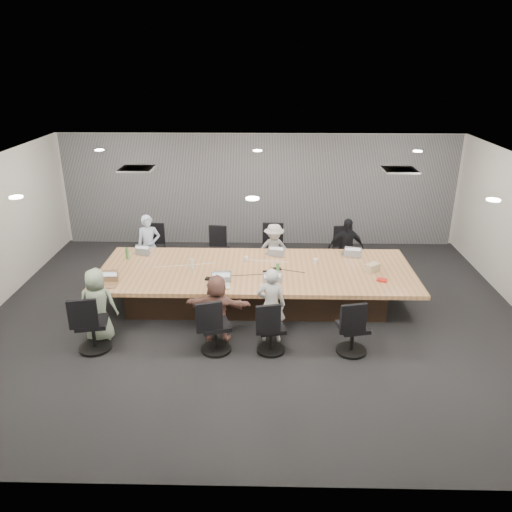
{
  "coord_description": "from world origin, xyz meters",
  "views": [
    {
      "loc": [
        0.19,
        -8.27,
        4.55
      ],
      "look_at": [
        0.0,
        0.4,
        1.05
      ],
      "focal_mm": 35.0,
      "sensor_mm": 36.0,
      "label": 1
    }
  ],
  "objects_px": {
    "person_3": "(346,248)",
    "person_5": "(217,308)",
    "chair_3": "(343,254)",
    "mug_brown": "(113,273)",
    "chair_0": "(153,252)",
    "bottle_green_right": "(278,269)",
    "person_6": "(271,305)",
    "chair_5": "(216,330)",
    "laptop_3": "(350,254)",
    "chair_2": "(274,252)",
    "person_2": "(274,250)",
    "chair_4": "(93,327)",
    "bottle_green_left": "(127,253)",
    "person_4": "(98,305)",
    "chair_1": "(218,254)",
    "stapler": "(267,272)",
    "laptop_0": "(143,252)",
    "laptop_2": "(274,253)",
    "snack_packet": "(382,280)",
    "laptop_5": "(220,286)",
    "laptop_6": "(271,287)",
    "chair_7": "(353,331)",
    "canvas_bag": "(372,267)",
    "conference_table": "(256,285)",
    "laptop_4": "(107,285)",
    "person_0": "(149,246)",
    "chair_6": "(271,332)",
    "bottle_clear": "(192,264)"
  },
  "relations": [
    {
      "from": "laptop_0",
      "to": "stapler",
      "type": "relative_size",
      "value": 1.94
    },
    {
      "from": "chair_5",
      "to": "laptop_3",
      "type": "relative_size",
      "value": 2.29
    },
    {
      "from": "chair_0",
      "to": "person_5",
      "type": "xyz_separation_m",
      "value": [
        1.74,
        -3.05,
        0.19
      ]
    },
    {
      "from": "chair_0",
      "to": "bottle_green_right",
      "type": "distance_m",
      "value": 3.43
    },
    {
      "from": "chair_0",
      "to": "person_6",
      "type": "relative_size",
      "value": 0.61
    },
    {
      "from": "laptop_5",
      "to": "laptop_6",
      "type": "distance_m",
      "value": 0.91
    },
    {
      "from": "chair_6",
      "to": "laptop_0",
      "type": "relative_size",
      "value": 2.27
    },
    {
      "from": "chair_4",
      "to": "bottle_green_left",
      "type": "xyz_separation_m",
      "value": [
        0.05,
        2.16,
        0.44
      ]
    },
    {
      "from": "person_3",
      "to": "person_6",
      "type": "relative_size",
      "value": 1.0
    },
    {
      "from": "bottle_green_left",
      "to": "chair_0",
      "type": "bearing_deg",
      "value": 79.45
    },
    {
      "from": "chair_2",
      "to": "laptop_2",
      "type": "height_order",
      "value": "chair_2"
    },
    {
      "from": "person_2",
      "to": "person_6",
      "type": "bearing_deg",
      "value": -102.56
    },
    {
      "from": "chair_1",
      "to": "canvas_bag",
      "type": "distance_m",
      "value": 3.58
    },
    {
      "from": "laptop_2",
      "to": "laptop_3",
      "type": "relative_size",
      "value": 0.96
    },
    {
      "from": "chair_1",
      "to": "laptop_3",
      "type": "distance_m",
      "value": 2.97
    },
    {
      "from": "person_4",
      "to": "person_5",
      "type": "bearing_deg",
      "value": 177.01
    },
    {
      "from": "conference_table",
      "to": "stapler",
      "type": "distance_m",
      "value": 0.48
    },
    {
      "from": "chair_3",
      "to": "mug_brown",
      "type": "relative_size",
      "value": 6.31
    },
    {
      "from": "chair_2",
      "to": "person_0",
      "type": "bearing_deg",
      "value": 11.57
    },
    {
      "from": "person_3",
      "to": "person_4",
      "type": "relative_size",
      "value": 1.04
    },
    {
      "from": "person_2",
      "to": "laptop_5",
      "type": "distance_m",
      "value": 2.37
    },
    {
      "from": "chair_1",
      "to": "laptop_3",
      "type": "relative_size",
      "value": 2.16
    },
    {
      "from": "chair_7",
      "to": "bottle_green_right",
      "type": "bearing_deg",
      "value": 116.9
    },
    {
      "from": "chair_5",
      "to": "laptop_6",
      "type": "xyz_separation_m",
      "value": [
        0.91,
        0.9,
        0.36
      ]
    },
    {
      "from": "chair_7",
      "to": "laptop_5",
      "type": "distance_m",
      "value": 2.43
    },
    {
      "from": "chair_2",
      "to": "mug_brown",
      "type": "relative_size",
      "value": 7.18
    },
    {
      "from": "laptop_4",
      "to": "stapler",
      "type": "height_order",
      "value": "stapler"
    },
    {
      "from": "snack_packet",
      "to": "bottle_green_right",
      "type": "bearing_deg",
      "value": 172.83
    },
    {
      "from": "person_3",
      "to": "person_5",
      "type": "bearing_deg",
      "value": -138.94
    },
    {
      "from": "laptop_5",
      "to": "mug_brown",
      "type": "distance_m",
      "value": 2.06
    },
    {
      "from": "laptop_3",
      "to": "bottle_green_right",
      "type": "height_order",
      "value": "bottle_green_right"
    },
    {
      "from": "person_0",
      "to": "person_6",
      "type": "xyz_separation_m",
      "value": [
        2.65,
        -2.7,
        -0.02
      ]
    },
    {
      "from": "laptop_2",
      "to": "laptop_6",
      "type": "height_order",
      "value": "same"
    },
    {
      "from": "chair_3",
      "to": "mug_brown",
      "type": "xyz_separation_m",
      "value": [
        -4.57,
        -2.1,
        0.42
      ]
    },
    {
      "from": "chair_0",
      "to": "laptop_0",
      "type": "height_order",
      "value": "chair_0"
    },
    {
      "from": "person_2",
      "to": "person_0",
      "type": "bearing_deg",
      "value": 169.11
    },
    {
      "from": "person_4",
      "to": "bottle_green_left",
      "type": "bearing_deg",
      "value": -94.44
    },
    {
      "from": "chair_1",
      "to": "stapler",
      "type": "relative_size",
      "value": 4.47
    },
    {
      "from": "laptop_3",
      "to": "canvas_bag",
      "type": "bearing_deg",
      "value": 119.54
    },
    {
      "from": "bottle_clear",
      "to": "person_5",
      "type": "bearing_deg",
      "value": -65.47
    },
    {
      "from": "person_2",
      "to": "bottle_green_right",
      "type": "distance_m",
      "value": 1.63
    },
    {
      "from": "snack_packet",
      "to": "chair_4",
      "type": "bearing_deg",
      "value": -166.32
    },
    {
      "from": "chair_6",
      "to": "laptop_0",
      "type": "distance_m",
      "value": 3.66
    },
    {
      "from": "bottle_green_right",
      "to": "laptop_4",
      "type": "bearing_deg",
      "value": -169.93
    },
    {
      "from": "person_2",
      "to": "mug_brown",
      "type": "bearing_deg",
      "value": -160.68
    },
    {
      "from": "laptop_4",
      "to": "laptop_5",
      "type": "height_order",
      "value": "same"
    },
    {
      "from": "laptop_6",
      "to": "bottle_clear",
      "type": "distance_m",
      "value": 1.69
    },
    {
      "from": "laptop_4",
      "to": "person_0",
      "type": "bearing_deg",
      "value": 80.45
    },
    {
      "from": "chair_2",
      "to": "person_2",
      "type": "bearing_deg",
      "value": 94.26
    },
    {
      "from": "chair_7",
      "to": "stapler",
      "type": "relative_size",
      "value": 4.74
    }
  ]
}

